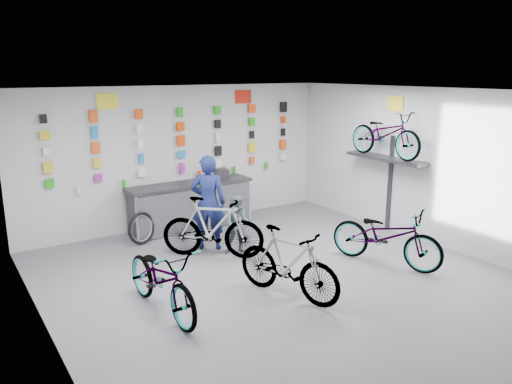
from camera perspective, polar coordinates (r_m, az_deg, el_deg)
floor at (r=8.01m, az=4.11°, el=-10.67°), size 8.00×8.00×0.00m
ceiling at (r=7.30m, az=4.52°, el=11.31°), size 8.00×8.00×0.00m
wall_back at (r=10.89m, az=-8.67°, el=4.05°), size 7.00×0.00×7.00m
wall_left at (r=6.11m, az=-22.77°, el=-4.54°), size 0.00×8.00×8.00m
wall_right at (r=10.00m, az=20.43°, el=2.48°), size 0.00×8.00×8.00m
counter at (r=10.70m, az=-7.43°, el=-1.64°), size 2.70×0.66×1.00m
merch_wall at (r=10.78m, az=-8.53°, el=5.64°), size 5.58×0.08×1.57m
wall_bracket at (r=10.61m, az=14.67°, el=3.32°), size 0.39×1.90×2.00m
sign_left at (r=10.20m, az=-16.64°, el=9.90°), size 0.42×0.02×0.30m
sign_right at (r=11.49m, az=-1.47°, el=10.83°), size 0.42×0.02×0.30m
sign_side at (r=10.59m, az=15.62°, el=9.71°), size 0.02×0.40×0.30m
bike_left at (r=7.11m, az=-10.72°, el=-9.72°), size 0.79×1.95×1.01m
bike_center at (r=7.44m, az=3.68°, el=-8.14°), size 1.04×1.84×1.07m
bike_right at (r=8.94m, az=14.67°, el=-4.84°), size 1.36×2.11×1.05m
bike_service at (r=9.00m, az=-4.97°, el=-4.06°), size 1.74×1.64×1.12m
bike_wall at (r=10.47m, az=14.58°, el=6.45°), size 0.63×1.80×0.95m
clerk at (r=9.36m, az=-5.47°, el=-1.21°), size 0.78×0.73×1.80m
customer at (r=9.15m, az=-2.03°, el=-3.74°), size 0.68×0.63×1.11m
spare_wheel at (r=9.95m, az=-12.94°, el=-4.07°), size 0.64×0.33×0.64m
register at (r=10.90m, az=-4.00°, el=2.10°), size 0.34×0.35×0.22m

